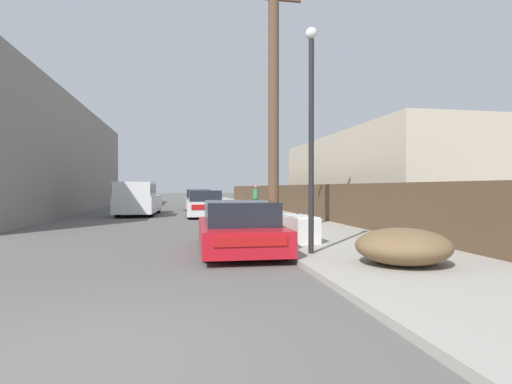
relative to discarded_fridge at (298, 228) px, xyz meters
The scene contains 14 objects.
ground_plane 8.02m from the discarded_fridge, 120.61° to the right, with size 220.00×220.00×0.00m, color #595654.
sidewalk_curb 16.66m from the discarded_fridge, 85.79° to the left, with size 4.20×63.00×0.12m, color #9E998E.
discarded_fridge is the anchor object (origin of this frame).
parked_sports_car_red 2.00m from the discarded_fridge, 153.92° to the right, with size 2.00×4.44×1.25m.
car_parked_mid 11.06m from the discarded_fridge, 100.29° to the left, with size 1.91×4.34×1.43m.
car_parked_far 17.92m from the discarded_fridge, 96.60° to the left, with size 1.82×4.51×1.44m.
pickup_truck 13.78m from the discarded_fridge, 113.97° to the left, with size 2.29×5.55×1.87m.
utility_pole 4.38m from the discarded_fridge, 97.76° to the left, with size 1.80×0.35×8.38m.
street_lamp 3.37m from the discarded_fridge, 99.24° to the right, with size 0.26×0.26×4.99m.
brush_pile 3.86m from the discarded_fridge, 75.82° to the right, with size 1.79×1.70×0.69m.
wooden_fence 16.68m from the discarded_fridge, 79.03° to the left, with size 0.08×43.36×1.61m, color brown.
building_left_block 21.53m from the discarded_fridge, 127.12° to the left, with size 7.00×27.26×6.87m, color gray.
building_right_house 12.18m from the discarded_fridge, 52.07° to the left, with size 6.00×15.23×4.32m, color beige.
pedestrian 13.61m from the discarded_fridge, 84.44° to the left, with size 0.34×0.34×1.62m.
Camera 1 is at (0.90, -3.75, 1.58)m, focal length 28.00 mm.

